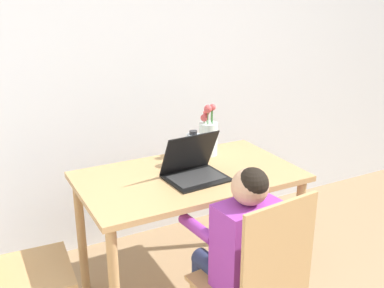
# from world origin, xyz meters

# --- Properties ---
(wall_back) EXTENTS (6.40, 0.05, 2.50)m
(wall_back) POSITION_xyz_m (0.00, 2.23, 1.25)
(wall_back) COLOR silver
(wall_back) RESTS_ON ground_plane
(dining_table) EXTENTS (1.18, 0.69, 0.74)m
(dining_table) POSITION_xyz_m (-0.12, 1.46, 0.64)
(dining_table) COLOR tan
(dining_table) RESTS_ON ground_plane
(chair_occupied) EXTENTS (0.44, 0.44, 0.91)m
(chair_occupied) POSITION_xyz_m (-0.13, 0.80, 0.46)
(chair_occupied) COLOR tan
(chair_occupied) RESTS_ON ground_plane
(person_seated) EXTENTS (0.33, 0.45, 0.99)m
(person_seated) POSITION_xyz_m (-0.14, 0.93, 0.61)
(person_seated) COLOR purple
(person_seated) RESTS_ON ground_plane
(laptop) EXTENTS (0.32, 0.27, 0.24)m
(laptop) POSITION_xyz_m (-0.12, 1.41, 0.79)
(laptop) COLOR black
(laptop) RESTS_ON dining_table
(flower_vase) EXTENTS (0.11, 0.11, 0.32)m
(flower_vase) POSITION_xyz_m (0.12, 1.67, 0.86)
(flower_vase) COLOR silver
(flower_vase) RESTS_ON dining_table
(water_bottle) EXTENTS (0.07, 0.07, 0.20)m
(water_bottle) POSITION_xyz_m (-0.03, 1.57, 0.83)
(water_bottle) COLOR silver
(water_bottle) RESTS_ON dining_table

